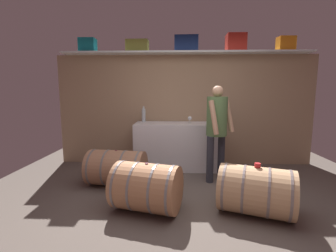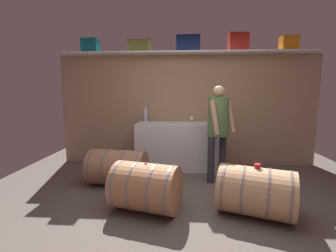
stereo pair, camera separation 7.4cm
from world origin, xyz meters
name	(u,v)px [view 1 (the left image)]	position (x,y,z in m)	size (l,w,h in m)	color
ground_plane	(187,196)	(0.00, 0.54, -0.01)	(6.31, 7.48, 0.02)	#574C46
back_wall_panel	(185,110)	(0.00, 2.14, 1.09)	(5.11, 0.10, 2.19)	#9F8162
high_shelf_board	(185,53)	(0.00, 1.99, 2.20)	(4.70, 0.40, 0.03)	white
toolcase_teal	(88,46)	(-1.88, 1.99, 2.35)	(0.30, 0.22, 0.26)	#127481
toolcase_olive	(137,46)	(-0.92, 1.99, 2.33)	(0.42, 0.22, 0.23)	olive
toolcase_navy	(186,44)	(0.02, 1.99, 2.37)	(0.44, 0.30, 0.29)	navy
toolcase_red	(236,43)	(0.94, 1.99, 2.38)	(0.35, 0.29, 0.32)	red
toolcase_orange	(286,44)	(1.87, 1.99, 2.35)	(0.30, 0.21, 0.26)	orange
work_cabinet	(176,146)	(-0.17, 1.78, 0.44)	(1.57, 0.61, 0.88)	silver
wine_bottle_clear	(144,115)	(-0.81, 1.95, 1.02)	(0.08, 0.08, 0.31)	#B3BDC2
wine_glass	(190,119)	(0.09, 1.79, 0.97)	(0.07, 0.07, 0.13)	white
wine_barrel_near	(256,191)	(0.79, 0.04, 0.29)	(1.00, 0.83, 0.59)	tan
wine_barrel_far	(147,187)	(-0.52, 0.08, 0.30)	(0.92, 0.77, 0.61)	#AD7751
wine_barrel_flank	(117,168)	(-1.10, 0.87, 0.28)	(0.94, 0.66, 0.57)	#A27152
tasting_cup	(257,165)	(0.79, 0.04, 0.61)	(0.07, 0.07, 0.05)	red
winemaker_pouring	(217,123)	(0.49, 1.14, 0.96)	(0.48, 0.46, 1.56)	#30323C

